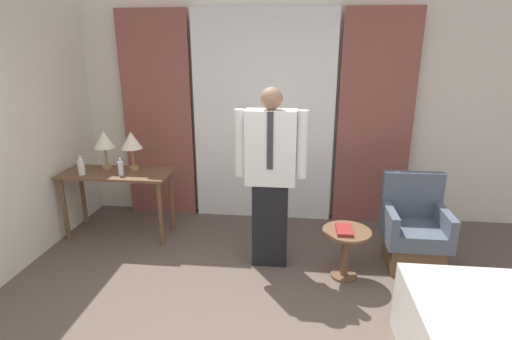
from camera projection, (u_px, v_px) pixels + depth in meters
The scene contains 13 objects.
wall_back at pixel (264, 113), 5.01m from camera, with size 10.00×0.06×2.70m.
curtain_sheer_center at pixel (263, 119), 4.91m from camera, with size 1.73×0.06×2.58m.
curtain_drape_left at pixel (158, 117), 5.05m from camera, with size 0.88×0.06×2.58m.
curtain_drape_right at pixel (375, 121), 4.77m from camera, with size 0.88×0.06×2.58m.
desk at pixel (117, 182), 4.58m from camera, with size 1.24×0.52×0.78m.
table_lamp_left at pixel (104, 141), 4.58m from camera, with size 0.24×0.24×0.45m.
table_lamp_right at pixel (131, 142), 4.54m from camera, with size 0.24×0.24×0.45m.
bottle_near_edge at pixel (81, 167), 4.43m from camera, with size 0.08×0.08×0.22m.
bottle_by_lamp at pixel (121, 168), 4.42m from camera, with size 0.06×0.06×0.19m.
person at pixel (271, 173), 3.87m from camera, with size 0.70×0.23×1.80m.
armchair at pixel (413, 233), 4.04m from camera, with size 0.60×0.59×0.92m.
side_table at pixel (346, 245), 3.80m from camera, with size 0.46×0.46×0.49m.
book at pixel (344, 230), 3.73m from camera, with size 0.15×0.25×0.03m.
Camera 1 is at (0.44, -2.23, 2.16)m, focal length 28.00 mm.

